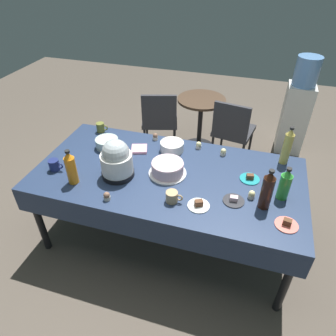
{
  "coord_description": "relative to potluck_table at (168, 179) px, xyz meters",
  "views": [
    {
      "loc": [
        0.58,
        -1.92,
        2.3
      ],
      "look_at": [
        0.0,
        0.0,
        0.8
      ],
      "focal_mm": 32.86,
      "sensor_mm": 36.0,
      "label": 1
    }
  ],
  "objects": [
    {
      "name": "round_cafe_table",
      "position": [
        -0.05,
        1.6,
        -0.19
      ],
      "size": [
        0.6,
        0.6,
        0.72
      ],
      "color": "#473323",
      "rests_on": "ground"
    },
    {
      "name": "dessert_plate_charcoal",
      "position": [
        0.56,
        -0.19,
        0.07
      ],
      "size": [
        0.16,
        0.16,
        0.04
      ],
      "color": "#2D2D33",
      "rests_on": "potluck_table"
    },
    {
      "name": "soda_bottle_ginger_ale",
      "position": [
        0.91,
        0.43,
        0.22
      ],
      "size": [
        0.07,
        0.07,
        0.34
      ],
      "color": "gold",
      "rests_on": "potluck_table"
    },
    {
      "name": "ground",
      "position": [
        0.0,
        0.0,
        -0.69
      ],
      "size": [
        9.0,
        9.0,
        0.0
      ],
      "primitive_type": "plane",
      "color": "brown"
    },
    {
      "name": "paper_napkin_stack",
      "position": [
        -0.35,
        0.25,
        0.07
      ],
      "size": [
        0.18,
        0.18,
        0.02
      ],
      "primitive_type": "cube",
      "rotation": [
        0.0,
        0.0,
        0.32
      ],
      "color": "pink",
      "rests_on": "potluck_table"
    },
    {
      "name": "maroon_chair_right",
      "position": [
        0.39,
        1.38,
        -0.2
      ],
      "size": [
        0.51,
        0.51,
        0.85
      ],
      "color": "#333338",
      "rests_on": "ground"
    },
    {
      "name": "dessert_plate_white",
      "position": [
        0.33,
        -0.31,
        0.07
      ],
      "size": [
        0.16,
        0.16,
        0.05
      ],
      "color": "white",
      "rests_on": "potluck_table"
    },
    {
      "name": "cupcake_mint",
      "position": [
        0.68,
        -0.11,
        0.09
      ],
      "size": [
        0.05,
        0.05,
        0.07
      ],
      "color": "beige",
      "rests_on": "potluck_table"
    },
    {
      "name": "glass_salad_bowl",
      "position": [
        -0.65,
        0.21,
        0.11
      ],
      "size": [
        0.21,
        0.21,
        0.09
      ],
      "primitive_type": "cylinder",
      "color": "#B2C6BC",
      "rests_on": "potluck_table"
    },
    {
      "name": "coffee_mug_navy",
      "position": [
        -0.92,
        -0.23,
        0.11
      ],
      "size": [
        0.13,
        0.09,
        0.09
      ],
      "color": "navy",
      "rests_on": "potluck_table"
    },
    {
      "name": "cupcake_lemon",
      "position": [
        0.16,
        0.44,
        0.09
      ],
      "size": [
        0.05,
        0.05,
        0.07
      ],
      "color": "beige",
      "rests_on": "potluck_table"
    },
    {
      "name": "dessert_plate_teal",
      "position": [
        0.65,
        0.11,
        0.07
      ],
      "size": [
        0.16,
        0.16,
        0.05
      ],
      "color": "teal",
      "rests_on": "potluck_table"
    },
    {
      "name": "cupcake_berry",
      "position": [
        -0.34,
        -0.44,
        0.09
      ],
      "size": [
        0.05,
        0.05,
        0.07
      ],
      "color": "beige",
      "rests_on": "potluck_table"
    },
    {
      "name": "water_cooler",
      "position": [
        1.1,
        1.93,
        -0.1
      ],
      "size": [
        0.32,
        0.32,
        1.24
      ],
      "color": "silver",
      "rests_on": "ground"
    },
    {
      "name": "soda_bottle_orange_juice",
      "position": [
        -0.68,
        -0.33,
        0.2
      ],
      "size": [
        0.08,
        0.08,
        0.3
      ],
      "color": "orange",
      "rests_on": "potluck_table"
    },
    {
      "name": "maroon_chair_left",
      "position": [
        -0.53,
        1.38,
        -0.2
      ],
      "size": [
        0.55,
        0.55,
        0.85
      ],
      "color": "#333338",
      "rests_on": "ground"
    },
    {
      "name": "dessert_plate_coral",
      "position": [
        0.93,
        -0.32,
        0.07
      ],
      "size": [
        0.16,
        0.16,
        0.05
      ],
      "color": "#E07266",
      "rests_on": "potluck_table"
    },
    {
      "name": "frosted_layer_cake",
      "position": [
        -0.0,
        -0.01,
        0.12
      ],
      "size": [
        0.31,
        0.31,
        0.11
      ],
      "color": "silver",
      "rests_on": "potluck_table"
    },
    {
      "name": "soda_bottle_lime_soda",
      "position": [
        0.9,
        -0.04,
        0.19
      ],
      "size": [
        0.08,
        0.08,
        0.27
      ],
      "color": "green",
      "rests_on": "potluck_table"
    },
    {
      "name": "soda_bottle_cola",
      "position": [
        0.77,
        -0.18,
        0.21
      ],
      "size": [
        0.08,
        0.08,
        0.33
      ],
      "color": "#33190F",
      "rests_on": "potluck_table"
    },
    {
      "name": "coffee_mug_olive",
      "position": [
        -0.84,
        0.46,
        0.11
      ],
      "size": [
        0.12,
        0.08,
        0.09
      ],
      "color": "olive",
      "rests_on": "potluck_table"
    },
    {
      "name": "potluck_table",
      "position": [
        0.0,
        0.0,
        0.0
      ],
      "size": [
        2.2,
        1.1,
        0.75
      ],
      "color": "navy",
      "rests_on": "ground"
    },
    {
      "name": "coffee_mug_tan",
      "position": [
        0.13,
        -0.32,
        0.1
      ],
      "size": [
        0.13,
        0.09,
        0.09
      ],
      "color": "tan",
      "rests_on": "potluck_table"
    },
    {
      "name": "ceramic_snack_bowl",
      "position": [
        -0.06,
        0.33,
        0.11
      ],
      "size": [
        0.21,
        0.21,
        0.09
      ],
      "primitive_type": "cylinder",
      "color": "silver",
      "rests_on": "potluck_table"
    },
    {
      "name": "cupcake_rose",
      "position": [
        0.39,
        0.39,
        0.09
      ],
      "size": [
        0.05,
        0.05,
        0.07
      ],
      "color": "beige",
      "rests_on": "potluck_table"
    },
    {
      "name": "cupcake_cocoa",
      "position": [
        -0.27,
        0.47,
        0.09
      ],
      "size": [
        0.05,
        0.05,
        0.07
      ],
      "color": "beige",
      "rests_on": "potluck_table"
    },
    {
      "name": "slow_cooker",
      "position": [
        -0.38,
        -0.15,
        0.21
      ],
      "size": [
        0.26,
        0.26,
        0.33
      ],
      "color": "black",
      "rests_on": "potluck_table"
    }
  ]
}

